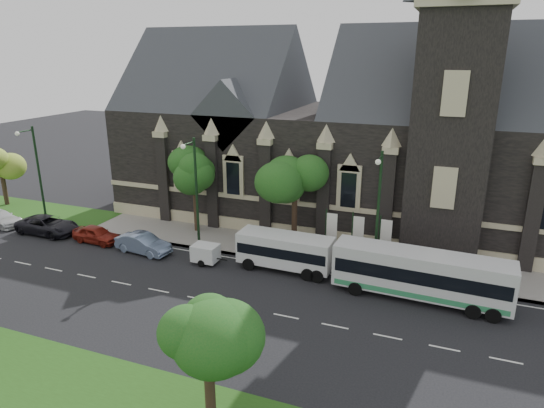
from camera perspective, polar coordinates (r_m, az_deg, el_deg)
The scene contains 19 objects.
ground at distance 31.47m, azimuth -8.86°, elevation -11.18°, with size 160.00×160.00×0.00m, color black.
sidewalk at distance 39.09m, azimuth -2.00°, elevation -4.86°, with size 80.00×5.00×0.15m, color gray.
museum at distance 43.96m, azimuth 8.91°, elevation 8.49°, with size 40.00×17.70×29.90m.
tree_park_east at distance 19.50m, azimuth -7.08°, elevation -15.01°, with size 3.40×3.40×6.28m.
tree_walk_right at distance 37.27m, azimuth 3.19°, elevation 3.31°, with size 4.08×4.08×7.80m.
tree_walk_left at distance 40.84m, azimuth -8.97°, elevation 4.29°, with size 3.91×3.91×7.64m.
tree_walk_far at distance 54.94m, azimuth -29.66°, elevation 4.45°, with size 3.40×3.40×6.28m.
street_lamp_near at distance 32.62m, azimuth 12.60°, elevation -0.53°, with size 0.36×1.88×9.00m.
street_lamp_mid at distance 37.10m, azimuth -9.25°, elevation 1.91°, with size 0.36×1.88×9.00m.
street_lamp_far at distance 47.05m, azimuth -26.43°, elevation 3.64°, with size 0.36×1.88×9.00m.
banner_flag_left at distance 35.95m, azimuth 6.93°, elevation -3.10°, with size 0.90×0.10×4.00m.
banner_flag_center at distance 35.56m, azimuth 10.06°, elevation -3.49°, with size 0.90×0.10×4.00m.
banner_flag_right at distance 35.29m, azimuth 13.25°, elevation -3.87°, with size 0.90×0.10×4.00m.
tour_coach at distance 31.70m, azimuth 17.43°, elevation -8.06°, with size 11.04×2.98×3.19m.
shuttle_bus at distance 34.29m, azimuth 1.63°, elevation -5.54°, with size 6.95×2.58×2.66m.
box_trailer at distance 35.92m, azimuth -8.00°, elevation -5.84°, with size 2.73×1.60×1.46m.
sedan at distance 38.76m, azimuth -15.23°, elevation -4.61°, with size 1.62×4.64×1.53m, color #6F81A1.
car_far_red at distance 42.00m, azimuth -20.37°, elevation -3.44°, with size 1.67×4.16×1.42m, color maroon.
car_far_black at distance 45.66m, azimuth -25.39°, elevation -2.31°, with size 2.57×5.57×1.55m, color black.
Camera 1 is at (14.15, -23.67, 15.16)m, focal length 31.31 mm.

